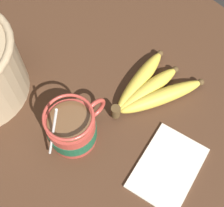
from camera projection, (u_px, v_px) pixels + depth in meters
The scene contains 4 objects.
table at pixel (99, 126), 67.97cm from camera, with size 92.32×92.32×3.73cm.
coffee_mug at pixel (72, 129), 61.18cm from camera, with size 14.72×9.74×14.97cm.
banana_bunch at pixel (150, 89), 68.23cm from camera, with size 20.96×14.78×4.05cm.
napkin at pixel (168, 168), 61.48cm from camera, with size 18.04×14.77×0.60cm.
Camera 1 is at (-16.17, -22.08, 64.35)cm, focal length 50.00 mm.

